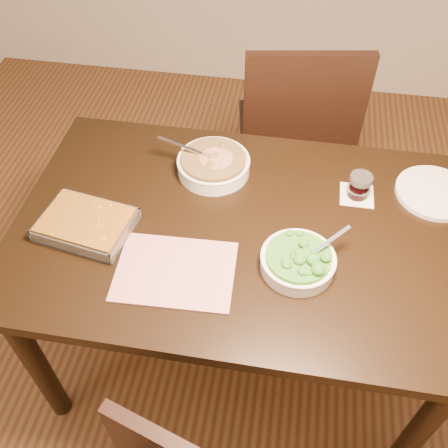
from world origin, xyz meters
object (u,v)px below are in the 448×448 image
object	(u,v)px
stew_bowl	(213,164)
wine_tumbler	(359,185)
broccoli_bowl	(298,261)
table	(240,246)
chair_far	(295,132)
baking_dish	(86,224)
dinner_plate	(434,193)

from	to	relation	value
stew_bowl	wine_tumbler	world-z (taller)	stew_bowl
broccoli_bowl	stew_bowl	bearing A→B (deg)	130.56
table	wine_tumbler	xyz separation A→B (m)	(0.35, 0.19, 0.14)
table	chair_far	size ratio (longest dim) A/B	1.41
baking_dish	wine_tumbler	size ratio (longest dim) A/B	3.69
stew_bowl	chair_far	bearing A→B (deg)	62.98
stew_bowl	wine_tumbler	xyz separation A→B (m)	(0.48, -0.04, 0.01)
broccoli_bowl	baking_dish	size ratio (longest dim) A/B	0.72
broccoli_bowl	wine_tumbler	distance (m)	0.37
chair_far	broccoli_bowl	bearing A→B (deg)	83.28
table	stew_bowl	world-z (taller)	stew_bowl
stew_bowl	broccoli_bowl	xyz separation A→B (m)	(0.31, -0.36, -0.00)
table	wine_tumbler	bearing A→B (deg)	28.82
stew_bowl	wine_tumbler	distance (m)	0.48
baking_dish	chair_far	bearing A→B (deg)	64.22
table	wine_tumbler	distance (m)	0.43
stew_bowl	table	bearing A→B (deg)	-61.26
wine_tumbler	dinner_plate	bearing A→B (deg)	10.42
dinner_plate	chair_far	world-z (taller)	chair_far
table	baking_dish	size ratio (longest dim) A/B	4.66
baking_dish	chair_far	world-z (taller)	chair_far
stew_bowl	chair_far	size ratio (longest dim) A/B	0.27
baking_dish	chair_far	xyz separation A→B (m)	(0.60, 0.84, -0.22)
baking_dish	stew_bowl	bearing A→B (deg)	53.66
baking_dish	dinner_plate	world-z (taller)	baking_dish
dinner_plate	table	bearing A→B (deg)	-158.24
table	wine_tumbler	size ratio (longest dim) A/B	17.20
broccoli_bowl	dinner_plate	distance (m)	0.56
dinner_plate	baking_dish	bearing A→B (deg)	-162.70
dinner_plate	chair_far	xyz separation A→B (m)	(-0.46, 0.51, -0.20)
table	baking_dish	xyz separation A→B (m)	(-0.46, -0.09, 0.12)
chair_far	baking_dish	bearing A→B (deg)	44.94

